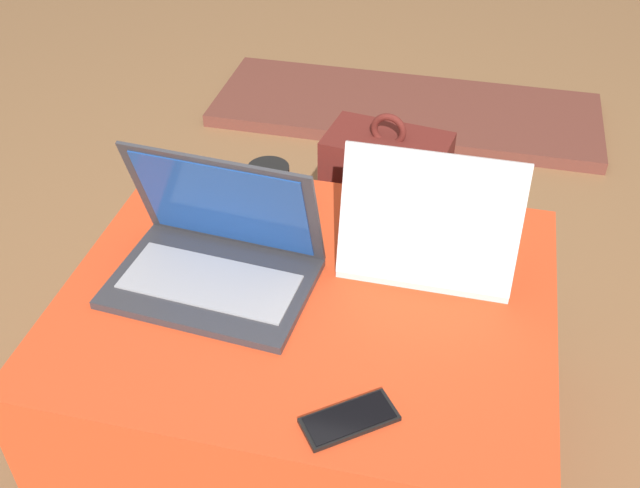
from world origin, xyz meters
TOP-DOWN VIEW (x-y plane):
  - ground_plane at (0.00, 0.00)m, footprint 14.00×14.00m
  - ottoman at (0.00, 0.00)m, footprint 0.90×0.72m
  - laptop_near at (-0.18, 0.00)m, footprint 0.38×0.28m
  - laptop_far at (0.20, 0.15)m, footprint 0.32×0.26m
  - cell_phone at (0.13, -0.27)m, footprint 0.16×0.14m
  - backpack at (0.07, 0.50)m, footprint 0.30×0.25m
  - coffee_mug at (-0.14, 0.25)m, footprint 0.13×0.09m
  - fireplace_hearth at (0.00, 1.48)m, footprint 1.40×0.50m

SIDE VIEW (x-z plane):
  - ground_plane at x=0.00m, z-range 0.00..0.00m
  - fireplace_hearth at x=0.00m, z-range 0.00..0.04m
  - ottoman at x=0.00m, z-range 0.00..0.44m
  - backpack at x=0.07m, z-range -0.04..0.51m
  - cell_phone at x=0.13m, z-range 0.43..0.44m
  - coffee_mug at x=-0.14m, z-range 0.43..0.53m
  - laptop_near at x=-0.18m, z-range 0.36..0.61m
  - laptop_far at x=0.20m, z-range 0.36..0.62m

